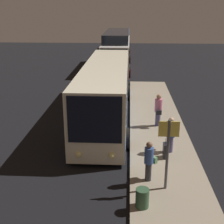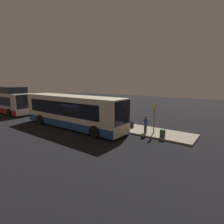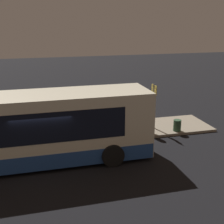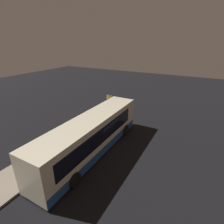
# 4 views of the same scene
# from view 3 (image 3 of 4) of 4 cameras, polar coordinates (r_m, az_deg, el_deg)

# --- Properties ---
(ground) EXTENTS (80.00, 80.00, 0.00)m
(ground) POSITION_cam_3_polar(r_m,az_deg,el_deg) (14.71, -12.49, -9.20)
(ground) COLOR black
(platform) EXTENTS (20.00, 2.95, 0.15)m
(platform) POSITION_cam_3_polar(r_m,az_deg,el_deg) (17.51, -13.06, -4.65)
(platform) COLOR gray
(platform) RESTS_ON ground
(bus_lead) EXTENTS (12.39, 2.74, 3.20)m
(bus_lead) POSITION_cam_3_polar(r_m,az_deg,el_deg) (14.29, -17.78, -3.48)
(bus_lead) COLOR beige
(bus_lead) RESTS_ON ground
(passenger_boarding) EXTENTS (0.58, 0.57, 1.57)m
(passenger_boarding) POSITION_cam_3_polar(r_m,az_deg,el_deg) (17.62, 6.65, -1.00)
(passenger_boarding) COLOR #2D2D33
(passenger_boarding) RESTS_ON platform
(passenger_waiting) EXTENTS (0.68, 0.57, 1.63)m
(passenger_waiting) POSITION_cam_3_polar(r_m,az_deg,el_deg) (17.87, -1.98, -0.57)
(passenger_waiting) COLOR #4C476B
(passenger_waiting) RESTS_ON platform
(passenger_with_bags) EXTENTS (0.58, 0.41, 1.77)m
(passenger_with_bags) POSITION_cam_3_polar(r_m,az_deg,el_deg) (17.20, -12.17, -1.36)
(passenger_with_bags) COLOR #4C476B
(passenger_with_bags) RESTS_ON platform
(suitcase) EXTENTS (0.39, 0.18, 0.89)m
(suitcase) POSITION_cam_3_polar(r_m,az_deg,el_deg) (17.95, 0.07, -2.30)
(suitcase) COLOR black
(suitcase) RESTS_ON platform
(sign_post) EXTENTS (0.10, 0.70, 2.61)m
(sign_post) POSITION_cam_3_polar(r_m,az_deg,el_deg) (18.10, 7.63, 2.16)
(sign_post) COLOR #4C4C51
(sign_post) RESTS_ON platform
(trash_bin) EXTENTS (0.44, 0.44, 0.65)m
(trash_bin) POSITION_cam_3_polar(r_m,az_deg,el_deg) (18.20, 11.83, -2.41)
(trash_bin) COLOR #2D4C33
(trash_bin) RESTS_ON platform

